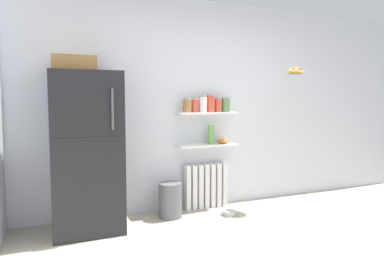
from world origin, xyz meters
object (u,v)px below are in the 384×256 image
(storage_jar_2, at_px, (203,104))
(storage_jar_4, at_px, (218,105))
(radiator, at_px, (206,186))
(storage_jar_5, at_px, (226,105))
(shelf_bowl, at_px, (223,141))
(trash_bin, at_px, (170,200))
(hanging_fruit_basket, at_px, (295,72))
(storage_jar_0, at_px, (187,105))
(storage_jar_3, at_px, (211,103))
(storage_jar_1, at_px, (195,105))
(pet_food_bowl, at_px, (229,213))
(vase, at_px, (211,135))
(refrigerator, at_px, (86,149))

(storage_jar_2, bearing_deg, storage_jar_4, -0.00)
(radiator, height_order, storage_jar_2, storage_jar_2)
(storage_jar_5, distance_m, shelf_bowl, 0.46)
(storage_jar_4, height_order, trash_bin, storage_jar_4)
(trash_bin, height_order, hanging_fruit_basket, hanging_fruit_basket)
(storage_jar_0, distance_m, storage_jar_4, 0.42)
(storage_jar_3, relative_size, storage_jar_5, 1.20)
(storage_jar_1, distance_m, pet_food_bowl, 1.36)
(storage_jar_0, distance_m, vase, 0.49)
(storage_jar_4, xyz_separation_m, vase, (-0.10, 0.00, -0.37))
(radiator, bearing_deg, refrigerator, -170.92)
(storage_jar_1, bearing_deg, shelf_bowl, 0.00)
(refrigerator, distance_m, radiator, 1.59)
(storage_jar_2, height_order, pet_food_bowl, storage_jar_2)
(storage_jar_4, distance_m, pet_food_bowl, 1.33)
(storage_jar_5, relative_size, pet_food_bowl, 1.16)
(refrigerator, bearing_deg, storage_jar_5, 6.74)
(storage_jar_3, distance_m, hanging_fruit_basket, 1.13)
(storage_jar_3, bearing_deg, hanging_fruit_basket, -17.88)
(storage_jar_5, height_order, hanging_fruit_basket, hanging_fruit_basket)
(vase, bearing_deg, trash_bin, -165.50)
(storage_jar_2, xyz_separation_m, storage_jar_3, (0.11, -0.00, 0.01))
(radiator, bearing_deg, storage_jar_3, -29.74)
(shelf_bowl, bearing_deg, vase, 180.00)
(radiator, bearing_deg, storage_jar_5, -6.52)
(radiator, relative_size, storage_jar_3, 2.49)
(trash_bin, bearing_deg, storage_jar_3, 14.66)
(storage_jar_3, distance_m, trash_bin, 1.28)
(storage_jar_3, height_order, vase, storage_jar_3)
(pet_food_bowl, distance_m, hanging_fruit_basket, 1.93)
(storage_jar_1, relative_size, storage_jar_3, 0.77)
(storage_jar_3, bearing_deg, radiator, 150.26)
(storage_jar_0, relative_size, storage_jar_3, 0.76)
(storage_jar_2, distance_m, storage_jar_5, 0.32)
(pet_food_bowl, bearing_deg, storage_jar_5, 70.91)
(refrigerator, bearing_deg, storage_jar_3, 7.66)
(storage_jar_2, xyz_separation_m, pet_food_bowl, (0.19, -0.35, -1.29))
(storage_jar_5, relative_size, vase, 0.79)
(storage_jar_0, relative_size, trash_bin, 0.43)
(storage_jar_0, xyz_separation_m, storage_jar_3, (0.32, -0.00, 0.03))
(storage_jar_0, height_order, storage_jar_2, storage_jar_2)
(refrigerator, relative_size, radiator, 3.20)
(vase, xyz_separation_m, trash_bin, (-0.59, -0.15, -0.73))
(storage_jar_1, xyz_separation_m, hanging_fruit_basket, (1.22, -0.33, 0.42))
(storage_jar_3, bearing_deg, storage_jar_2, 180.00)
(storage_jar_1, height_order, storage_jar_2, storage_jar_2)
(radiator, distance_m, storage_jar_5, 1.06)
(shelf_bowl, distance_m, trash_bin, 1.01)
(storage_jar_4, height_order, shelf_bowl, storage_jar_4)
(storage_jar_2, distance_m, vase, 0.40)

